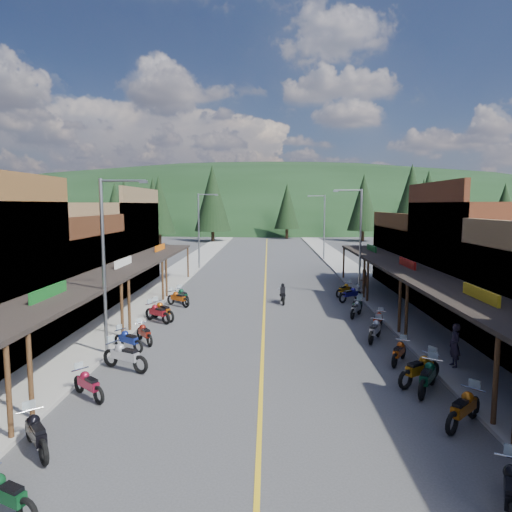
# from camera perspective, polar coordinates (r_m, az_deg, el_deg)

# --- Properties ---
(ground) EXTENTS (220.00, 220.00, 0.00)m
(ground) POSITION_cam_1_polar(r_m,az_deg,el_deg) (26.86, 0.97, -8.35)
(ground) COLOR #38383A
(ground) RESTS_ON ground
(centerline) EXTENTS (0.15, 90.00, 0.01)m
(centerline) POSITION_cam_1_polar(r_m,az_deg,el_deg) (46.48, 1.22, -2.02)
(centerline) COLOR gold
(centerline) RESTS_ON ground
(sidewalk_west) EXTENTS (3.40, 94.00, 0.15)m
(sidewalk_west) POSITION_cam_1_polar(r_m,az_deg,el_deg) (47.32, -9.38, -1.87)
(sidewalk_west) COLOR gray
(sidewalk_west) RESTS_ON ground
(sidewalk_east) EXTENTS (3.40, 94.00, 0.15)m
(sidewalk_east) POSITION_cam_1_polar(r_m,az_deg,el_deg) (47.23, 11.84, -1.94)
(sidewalk_east) COLOR gray
(sidewalk_east) RESTS_ON ground
(shop_west_2) EXTENTS (10.90, 9.00, 6.20)m
(shop_west_2) POSITION_cam_1_polar(r_m,az_deg,el_deg) (31.31, -25.06, -2.11)
(shop_west_2) COLOR #3F2111
(shop_west_2) RESTS_ON ground
(shop_west_3) EXTENTS (10.90, 10.20, 8.20)m
(shop_west_3) POSITION_cam_1_polar(r_m,az_deg,el_deg) (39.96, -19.03, 1.31)
(shop_west_3) COLOR brown
(shop_west_3) RESTS_ON ground
(shop_east_2) EXTENTS (10.90, 9.00, 8.20)m
(shop_east_2) POSITION_cam_1_polar(r_m,az_deg,el_deg) (30.98, 27.43, -0.47)
(shop_east_2) COLOR #562B19
(shop_east_2) RESTS_ON ground
(shop_east_3) EXTENTS (10.90, 10.20, 6.20)m
(shop_east_3) POSITION_cam_1_polar(r_m,az_deg,el_deg) (39.88, 21.33, -0.22)
(shop_east_3) COLOR #4C2D16
(shop_east_3) RESTS_ON ground
(streetlight_0) EXTENTS (2.16, 0.18, 8.00)m
(streetlight_0) POSITION_cam_1_polar(r_m,az_deg,el_deg) (21.36, -18.17, -0.33)
(streetlight_0) COLOR gray
(streetlight_0) RESTS_ON ground
(streetlight_1) EXTENTS (2.16, 0.18, 8.00)m
(streetlight_1) POSITION_cam_1_polar(r_m,az_deg,el_deg) (48.56, -7.00, 3.58)
(streetlight_1) COLOR gray
(streetlight_1) RESTS_ON ground
(streetlight_2) EXTENTS (2.16, 0.18, 8.00)m
(streetlight_2) POSITION_cam_1_polar(r_m,az_deg,el_deg) (34.71, 12.68, 2.33)
(streetlight_2) COLOR gray
(streetlight_2) RESTS_ON ground
(streetlight_3) EXTENTS (2.16, 0.18, 8.00)m
(streetlight_3) POSITION_cam_1_polar(r_m,az_deg,el_deg) (56.42, 8.38, 3.96)
(streetlight_3) COLOR gray
(streetlight_3) RESTS_ON ground
(ridge_hill) EXTENTS (310.00, 140.00, 60.00)m
(ridge_hill) POSITION_cam_1_polar(r_m,az_deg,el_deg) (161.11, 1.45, 4.03)
(ridge_hill) COLOR black
(ridge_hill) RESTS_ON ground
(pine_0) EXTENTS (5.04, 5.04, 11.00)m
(pine_0) POSITION_cam_1_polar(r_m,az_deg,el_deg) (96.74, -23.17, 5.73)
(pine_0) COLOR black
(pine_0) RESTS_ON ground
(pine_1) EXTENTS (5.88, 5.88, 12.50)m
(pine_1) POSITION_cam_1_polar(r_m,az_deg,el_deg) (98.98, -12.73, 6.53)
(pine_1) COLOR black
(pine_1) RESTS_ON ground
(pine_2) EXTENTS (6.72, 6.72, 14.00)m
(pine_2) POSITION_cam_1_polar(r_m,az_deg,el_deg) (84.60, -5.46, 7.20)
(pine_2) COLOR black
(pine_2) RESTS_ON ground
(pine_3) EXTENTS (5.04, 5.04, 11.00)m
(pine_3) POSITION_cam_1_polar(r_m,az_deg,el_deg) (92.04, 3.90, 6.22)
(pine_3) COLOR black
(pine_3) RESTS_ON ground
(pine_4) EXTENTS (5.88, 5.88, 12.50)m
(pine_4) POSITION_cam_1_polar(r_m,az_deg,el_deg) (87.78, 13.29, 6.54)
(pine_4) COLOR black
(pine_4) RESTS_ON ground
(pine_5) EXTENTS (6.72, 6.72, 14.00)m
(pine_5) POSITION_cam_1_polar(r_m,az_deg,el_deg) (103.62, 20.69, 6.68)
(pine_5) COLOR black
(pine_5) RESTS_ON ground
(pine_6) EXTENTS (5.04, 5.04, 11.00)m
(pine_6) POSITION_cam_1_polar(r_m,az_deg,el_deg) (100.93, 28.63, 5.47)
(pine_6) COLOR black
(pine_6) RESTS_ON ground
(pine_7) EXTENTS (5.88, 5.88, 12.50)m
(pine_7) POSITION_cam_1_polar(r_m,az_deg,el_deg) (106.94, -16.12, 6.42)
(pine_7) COLOR black
(pine_7) RESTS_ON ground
(pine_8) EXTENTS (4.48, 4.48, 10.00)m
(pine_8) POSITION_cam_1_polar(r_m,az_deg,el_deg) (69.62, -17.18, 5.45)
(pine_8) COLOR black
(pine_8) RESTS_ON ground
(pine_9) EXTENTS (4.93, 4.93, 10.80)m
(pine_9) POSITION_cam_1_polar(r_m,az_deg,el_deg) (74.84, 20.15, 5.71)
(pine_9) COLOR black
(pine_9) RESTS_ON ground
(pine_10) EXTENTS (5.38, 5.38, 11.60)m
(pine_10) POSITION_cam_1_polar(r_m,az_deg,el_deg) (78.13, -12.04, 6.27)
(pine_10) COLOR black
(pine_10) RESTS_ON ground
(pine_11) EXTENTS (5.82, 5.82, 12.40)m
(pine_11) POSITION_cam_1_polar(r_m,az_deg,el_deg) (66.95, 18.82, 6.40)
(pine_11) COLOR black
(pine_11) RESTS_ON ground
(bike_west_1) EXTENTS (2.08, 1.45, 1.14)m
(bike_west_1) POSITION_cam_1_polar(r_m,az_deg,el_deg) (12.57, -28.86, -24.48)
(bike_west_1) COLOR #0D451F
(bike_west_1) RESTS_ON ground
(bike_west_2) EXTENTS (1.94, 2.12, 1.23)m
(bike_west_2) POSITION_cam_1_polar(r_m,az_deg,el_deg) (14.81, -25.80, -19.19)
(bike_west_2) COLOR black
(bike_west_2) RESTS_ON ground
(bike_west_3) EXTENTS (1.95, 1.82, 1.14)m
(bike_west_3) POSITION_cam_1_polar(r_m,az_deg,el_deg) (17.79, -20.23, -14.68)
(bike_west_3) COLOR maroon
(bike_west_3) RESTS_ON ground
(bike_west_4) EXTENTS (2.45, 1.77, 1.34)m
(bike_west_4) POSITION_cam_1_polar(r_m,az_deg,el_deg) (20.09, -16.07, -11.77)
(bike_west_4) COLOR #A6A5AB
(bike_west_4) RESTS_ON ground
(bike_west_5) EXTENTS (2.00, 1.67, 1.13)m
(bike_west_5) POSITION_cam_1_polar(r_m,az_deg,el_deg) (22.64, -15.69, -9.95)
(bike_west_5) COLOR navy
(bike_west_5) RESTS_ON ground
(bike_west_6) EXTENTS (1.65, 1.94, 1.10)m
(bike_west_6) POSITION_cam_1_polar(r_m,az_deg,el_deg) (23.59, -13.78, -9.26)
(bike_west_6) COLOR maroon
(bike_west_6) RESTS_ON ground
(bike_west_7) EXTENTS (2.15, 1.94, 1.24)m
(bike_west_7) POSITION_cam_1_polar(r_m,az_deg,el_deg) (27.46, -12.21, -6.83)
(bike_west_7) COLOR maroon
(bike_west_7) RESTS_ON ground
(bike_west_8) EXTENTS (2.13, 2.09, 1.28)m
(bike_west_8) POSITION_cam_1_polar(r_m,az_deg,el_deg) (27.84, -11.62, -6.60)
(bike_west_8) COLOR #99450A
(bike_west_8) RESTS_ON ground
(bike_west_9) EXTENTS (2.09, 1.81, 1.19)m
(bike_west_9) POSITION_cam_1_polar(r_m,az_deg,el_deg) (31.39, -9.72, -5.15)
(bike_west_9) COLOR #9F410B
(bike_west_9) RESTS_ON ground
(bike_west_10) EXTENTS (1.68, 2.08, 1.16)m
(bike_west_10) POSITION_cam_1_polar(r_m,az_deg,el_deg) (32.35, -9.15, -4.82)
(bike_west_10) COLOR #0C4027
(bike_west_10) RESTS_ON ground
(bike_east_1) EXTENTS (1.62, 2.28, 1.25)m
(bike_east_1) POSITION_cam_1_polar(r_m,az_deg,el_deg) (12.65, 29.32, -24.00)
(bike_east_1) COLOR black
(bike_east_1) RESTS_ON ground
(bike_east_2) EXTENTS (2.12, 2.10, 1.28)m
(bike_east_2) POSITION_cam_1_polar(r_m,az_deg,el_deg) (16.19, 24.54, -16.79)
(bike_east_2) COLOR #9F4E0B
(bike_east_2) RESTS_ON ground
(bike_east_3) EXTENTS (1.83, 2.32, 1.29)m
(bike_east_3) POSITION_cam_1_polar(r_m,az_deg,el_deg) (18.34, 20.68, -13.80)
(bike_east_3) COLOR #0B3922
(bike_east_3) RESTS_ON ground
(bike_east_4) EXTENTS (2.33, 1.99, 1.33)m
(bike_east_4) POSITION_cam_1_polar(r_m,az_deg,el_deg) (18.96, 19.78, -13.04)
(bike_east_4) COLOR #9B5D0B
(bike_east_4) RESTS_ON ground
(bike_east_5) EXTENTS (1.53, 1.97, 1.09)m
(bike_east_5) POSITION_cam_1_polar(r_m,az_deg,el_deg) (21.12, 17.45, -11.27)
(bike_east_5) COLOR #B7450D
(bike_east_5) RESTS_ON ground
(bike_east_6) EXTENTS (1.59, 2.23, 1.22)m
(bike_east_6) POSITION_cam_1_polar(r_m,az_deg,el_deg) (24.06, 14.64, -8.83)
(bike_east_6) COLOR #9D9CA2
(bike_east_6) RESTS_ON ground
(bike_east_7) EXTENTS (1.40, 1.94, 1.07)m
(bike_east_7) POSITION_cam_1_polar(r_m,az_deg,el_deg) (26.42, 15.00, -7.63)
(bike_east_7) COLOR #A7230B
(bike_east_7) RESTS_ON ground
(bike_east_8) EXTENTS (1.49, 2.07, 1.14)m
(bike_east_8) POSITION_cam_1_polar(r_m,az_deg,el_deg) (28.73, 12.40, -6.35)
(bike_east_8) COLOR gray
(bike_east_8) RESTS_ON ground
(bike_east_9) EXTENTS (1.44, 1.91, 1.06)m
(bike_east_9) POSITION_cam_1_polar(r_m,az_deg,el_deg) (30.11, 12.53, -5.85)
(bike_east_9) COLOR #0D452B
(bike_east_9) RESTS_ON ground
(bike_east_10) EXTENTS (2.11, 1.76, 1.19)m
(bike_east_10) POSITION_cam_1_polar(r_m,az_deg,el_deg) (33.04, 11.74, -4.61)
(bike_east_10) COLOR navy
(bike_east_10) RESTS_ON ground
(bike_east_11) EXTENTS (1.86, 1.91, 1.14)m
(bike_east_11) POSITION_cam_1_polar(r_m,az_deg,el_deg) (34.84, 10.98, -4.07)
(bike_east_11) COLOR #AC6D0C
(bike_east_11) RESTS_ON ground
(rider_on_bike) EXTENTS (0.76, 1.96, 1.47)m
(rider_on_bike) POSITION_cam_1_polar(r_m,az_deg,el_deg) (31.88, 3.34, -4.91)
(rider_on_bike) COLOR black
(rider_on_bike) RESTS_ON ground
(pedestrian_east_a) EXTENTS (0.45, 0.68, 1.84)m
(pedestrian_east_a) POSITION_cam_1_polar(r_m,az_deg,el_deg) (20.96, 23.59, -10.16)
(pedestrian_east_a) COLOR #271F2F
(pedestrian_east_a) RESTS_ON sidewalk_east
(pedestrian_east_b) EXTENTS (0.94, 0.67, 1.76)m
(pedestrian_east_b) POSITION_cam_1_polar(r_m,az_deg,el_deg) (35.95, 13.29, -3.05)
(pedestrian_east_b) COLOR brown
(pedestrian_east_b) RESTS_ON sidewalk_east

